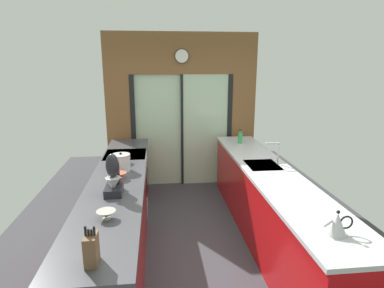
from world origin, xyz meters
The scene contains 14 objects.
ground_plane centered at (0.00, 0.60, -0.01)m, with size 5.04×7.60×0.02m, color #38383D.
back_wall_unit centered at (0.00, 2.40, 1.52)m, with size 2.64×0.12×2.70m.
left_counter_run centered at (-0.91, 0.13, 0.47)m, with size 0.62×3.80×0.92m.
right_counter_run centered at (0.91, 0.30, 0.46)m, with size 0.62×3.80×0.92m.
sink_faucet centered at (1.06, 0.55, 1.11)m, with size 0.19×0.02×0.29m.
oven_range centered at (-0.91, 1.25, 0.46)m, with size 0.60×0.60×0.92m.
mixing_bowl_near centered at (-0.89, -0.74, 0.96)m, with size 0.16×0.16×0.07m.
mixing_bowl_mid centered at (-0.89, 0.22, 0.96)m, with size 0.18×0.18×0.08m.
mixing_bowl_far centered at (-0.89, 0.80, 0.96)m, with size 0.18×0.18×0.07m.
knife_block centered at (-0.89, -1.37, 1.03)m, with size 0.08×0.14×0.27m.
stand_mixer centered at (-0.89, -0.21, 1.08)m, with size 0.17×0.27×0.42m.
stock_pot centered at (-0.89, 0.52, 1.02)m, with size 0.23×0.23×0.23m.
kettle centered at (0.89, -1.19, 1.01)m, with size 0.24×0.16×0.20m.
soap_bottle centered at (0.89, 1.70, 1.01)m, with size 0.07×0.07×0.23m.
Camera 1 is at (-0.45, -3.29, 2.19)m, focal length 30.27 mm.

